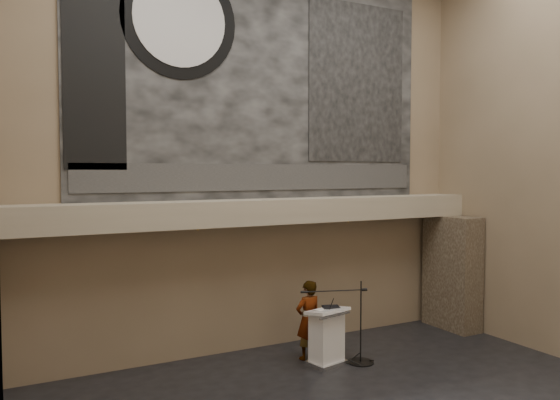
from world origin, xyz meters
TOP-DOWN VIEW (x-y plane):
  - wall_back at (0.00, 4.00)m, footprint 10.00×0.02m
  - soffit at (0.00, 3.60)m, footprint 10.00×0.80m
  - sprinkler_left at (-1.60, 3.55)m, footprint 0.04×0.04m
  - sprinkler_right at (1.90, 3.55)m, footprint 0.04×0.04m
  - banner at (0.00, 3.97)m, footprint 8.00×0.05m
  - banner_text_strip at (0.00, 3.93)m, footprint 7.76×0.02m
  - banner_clock_rim at (-1.80, 3.93)m, footprint 2.30×0.02m
  - banner_clock_face at (-1.80, 3.91)m, footprint 1.84×0.02m
  - banner_building_print at (2.40, 3.93)m, footprint 2.60×0.02m
  - banner_brick_print at (-3.40, 3.93)m, footprint 1.10×0.02m
  - stone_pier at (4.65, 3.15)m, footprint 0.60×1.40m
  - lectern at (0.61, 2.41)m, footprint 0.86×0.69m
  - binder at (0.73, 2.44)m, footprint 0.39×0.36m
  - papers at (0.51, 2.37)m, footprint 0.29×0.35m
  - speaker_person at (0.47, 2.87)m, footprint 0.61×0.43m
  - mic_stand at (1.23, 2.21)m, footprint 1.41×0.64m

SIDE VIEW (x-z plane):
  - mic_stand at x=1.23m, z-range -0.57..1.05m
  - lectern at x=0.61m, z-range -0.02..1.12m
  - speaker_person at x=0.47m, z-range 0.00..1.59m
  - papers at x=0.51m, z-range 1.10..1.10m
  - binder at x=0.73m, z-range 1.10..1.14m
  - stone_pier at x=4.65m, z-range 0.00..2.70m
  - sprinkler_left at x=-1.60m, z-range 2.64..2.70m
  - sprinkler_right at x=1.90m, z-range 2.64..2.70m
  - soffit at x=0.00m, z-range 2.70..3.20m
  - banner_text_strip at x=0.00m, z-range 3.38..3.93m
  - wall_back at x=0.00m, z-range 0.00..8.50m
  - banner_brick_print at x=-3.40m, z-range 3.80..7.00m
  - banner at x=0.00m, z-range 3.20..8.20m
  - banner_building_print at x=2.40m, z-range 4.00..7.60m
  - banner_clock_rim at x=-1.80m, z-range 5.55..7.85m
  - banner_clock_face at x=-1.80m, z-range 5.78..7.62m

